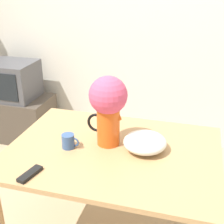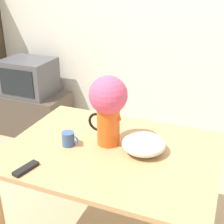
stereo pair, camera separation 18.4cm
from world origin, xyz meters
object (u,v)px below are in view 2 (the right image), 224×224
(flower_vase, at_px, (108,104))
(coffee_mug, at_px, (69,139))
(tv_set, at_px, (29,77))
(white_bowl, at_px, (144,144))

(flower_vase, xyz_separation_m, coffee_mug, (-0.21, -0.12, -0.22))
(coffee_mug, xyz_separation_m, tv_set, (-1.19, 1.23, -0.12))
(coffee_mug, bearing_deg, tv_set, 134.05)
(coffee_mug, relative_size, tv_set, 0.21)
(white_bowl, xyz_separation_m, tv_set, (-1.63, 1.13, -0.12))
(coffee_mug, relative_size, white_bowl, 0.42)
(coffee_mug, xyz_separation_m, white_bowl, (0.45, 0.10, 0.01))
(white_bowl, bearing_deg, coffee_mug, -167.44)
(flower_vase, height_order, tv_set, flower_vase)
(coffee_mug, distance_m, tv_set, 1.71)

